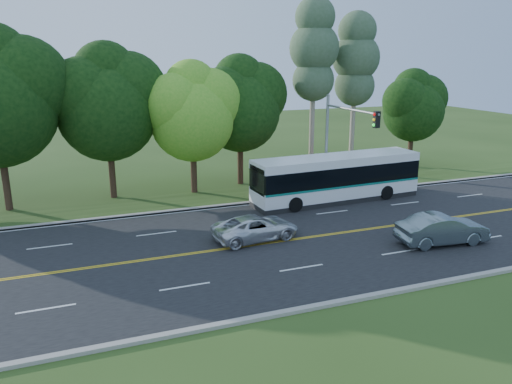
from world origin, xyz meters
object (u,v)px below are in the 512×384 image
object	(u,v)px
traffic_signal	(341,133)
suv	(256,228)
transit_bus	(336,179)
sedan	(442,229)

from	to	relation	value
traffic_signal	suv	bearing A→B (deg)	-148.76
transit_bus	sedan	bearing A→B (deg)	-85.57
sedan	traffic_signal	bearing A→B (deg)	13.98
traffic_signal	transit_bus	size ratio (longest dim) A/B	0.59
traffic_signal	sedan	world-z (taller)	traffic_signal
suv	sedan	bearing A→B (deg)	-119.92
transit_bus	traffic_signal	bearing A→B (deg)	-96.41
sedan	suv	size ratio (longest dim) A/B	1.02
traffic_signal	transit_bus	world-z (taller)	traffic_signal
transit_bus	suv	world-z (taller)	transit_bus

